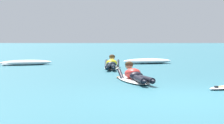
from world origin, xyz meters
The scene contains 5 objects.
ground_plane centered at (0.00, 10.00, 0.00)m, with size 120.00×120.00×0.00m, color #2D6B7A.
surfer_near centered at (-0.99, 3.04, 0.13)m, with size 1.06×2.67×0.53m.
surfer_far centered at (-1.58, 7.37, 0.14)m, with size 0.57×2.59×0.55m.
whitewater_front centered at (-0.08, 10.39, 0.10)m, with size 2.27×1.39×0.22m.
whitewater_mid_right centered at (-5.04, 9.40, 0.10)m, with size 2.20×1.42×0.21m.
Camera 1 is at (-1.49, -7.87, 1.14)m, focal length 69.07 mm.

